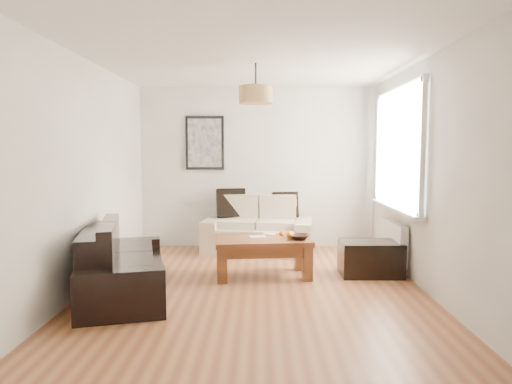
{
  "coord_description": "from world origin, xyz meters",
  "views": [
    {
      "loc": [
        0.07,
        -5.04,
        1.57
      ],
      "look_at": [
        0.0,
        0.6,
        1.05
      ],
      "focal_mm": 31.33,
      "sensor_mm": 36.0,
      "label": 1
    }
  ],
  "objects_px": {
    "ottoman": "(370,258)",
    "sofa_leather": "(123,262)",
    "coffee_table": "(263,257)",
    "loveseat_cream": "(258,226)"
  },
  "relations": [
    {
      "from": "ottoman",
      "to": "sofa_leather",
      "type": "bearing_deg",
      "value": -163.94
    },
    {
      "from": "sofa_leather",
      "to": "ottoman",
      "type": "relative_size",
      "value": 2.24
    },
    {
      "from": "sofa_leather",
      "to": "coffee_table",
      "type": "height_order",
      "value": "sofa_leather"
    },
    {
      "from": "sofa_leather",
      "to": "ottoman",
      "type": "distance_m",
      "value": 3.0
    },
    {
      "from": "sofa_leather",
      "to": "ottoman",
      "type": "height_order",
      "value": "sofa_leather"
    },
    {
      "from": "loveseat_cream",
      "to": "ottoman",
      "type": "bearing_deg",
      "value": -34.55
    },
    {
      "from": "sofa_leather",
      "to": "coffee_table",
      "type": "distance_m",
      "value": 1.7
    },
    {
      "from": "sofa_leather",
      "to": "coffee_table",
      "type": "bearing_deg",
      "value": -78.06
    },
    {
      "from": "coffee_table",
      "to": "ottoman",
      "type": "distance_m",
      "value": 1.37
    },
    {
      "from": "loveseat_cream",
      "to": "ottoman",
      "type": "distance_m",
      "value": 1.92
    }
  ]
}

